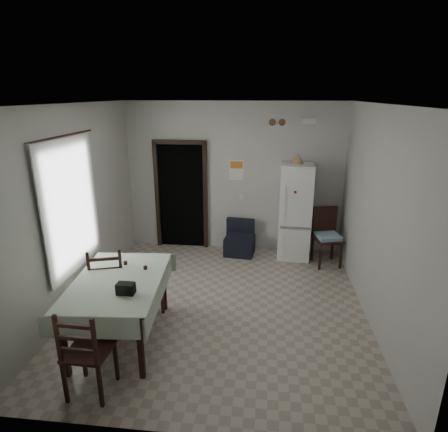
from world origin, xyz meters
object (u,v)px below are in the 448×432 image
at_px(navy_seat, 240,238).
at_px(dining_chair_far_right, 145,288).
at_px(dining_table, 121,309).
at_px(fridge, 295,212).
at_px(corner_chair, 328,238).
at_px(dining_chair_far_left, 109,282).
at_px(dining_chair_near_head, 89,350).

bearing_deg(navy_seat, dining_chair_far_right, -109.93).
height_order(dining_table, dining_chair_far_right, dining_chair_far_right).
bearing_deg(dining_table, dining_chair_far_right, 68.67).
height_order(fridge, corner_chair, fridge).
bearing_deg(navy_seat, dining_chair_far_left, -118.14).
height_order(dining_table, dining_chair_near_head, dining_chair_near_head).
distance_m(dining_chair_far_left, dining_chair_far_right, 0.50).
xyz_separation_m(navy_seat, dining_table, (-1.31, -2.84, 0.09)).
bearing_deg(dining_chair_far_left, dining_chair_far_right, 170.23).
bearing_deg(dining_table, navy_seat, 60.44).
height_order(dining_table, dining_chair_far_left, dining_chair_far_left).
relative_size(dining_table, dining_chair_far_right, 1.81).
height_order(navy_seat, dining_chair_far_right, dining_chair_far_right).
xyz_separation_m(fridge, corner_chair, (0.58, -0.30, -0.38)).
relative_size(fridge, navy_seat, 2.71).
relative_size(navy_seat, dining_chair_near_head, 0.65).
relative_size(fridge, dining_chair_near_head, 1.75).
height_order(navy_seat, dining_chair_near_head, dining_chair_near_head).
bearing_deg(dining_table, dining_chair_far_left, 121.07).
height_order(navy_seat, corner_chair, corner_chair).
bearing_deg(fridge, dining_chair_far_right, -129.62).
xyz_separation_m(navy_seat, corner_chair, (1.62, -0.30, 0.20)).
bearing_deg(corner_chair, dining_chair_far_left, -161.54).
height_order(fridge, dining_chair_far_left, fridge).
height_order(dining_chair_far_left, dining_chair_near_head, dining_chair_far_left).
xyz_separation_m(navy_seat, dining_chair_near_head, (-1.30, -3.75, 0.18)).
xyz_separation_m(dining_chair_far_left, dining_chair_near_head, (0.35, -1.38, -0.03)).
relative_size(corner_chair, dining_chair_far_right, 1.19).
bearing_deg(dining_chair_far_left, navy_seat, -140.96).
xyz_separation_m(fridge, dining_chair_far_right, (-2.20, -2.32, -0.46)).
bearing_deg(fridge, dining_table, -125.82).
distance_m(navy_seat, dining_table, 3.13).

